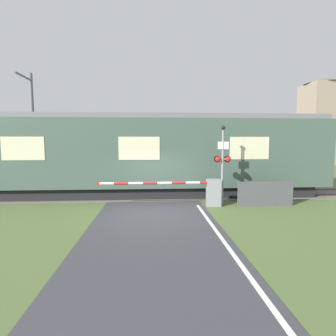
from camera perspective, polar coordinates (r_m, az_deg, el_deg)
name	(u,v)px	position (r m, az deg, el deg)	size (l,w,h in m)	color
ground_plane	(154,212)	(10.77, -3.05, -9.62)	(80.00, 80.00, 0.00)	#4C6033
track_bed	(153,195)	(14.14, -3.19, -5.82)	(36.00, 3.20, 0.13)	#666056
train	(141,155)	(13.89, -5.99, 2.83)	(19.28, 2.95, 4.22)	black
crossing_barrier	(205,191)	(11.75, 7.97, -4.98)	(5.40, 0.44, 1.20)	gray
signal_post	(223,161)	(11.86, 11.83, 1.59)	(0.76, 0.26, 3.55)	gray
catenary_pole	(33,130)	(17.59, -27.33, 7.42)	(0.20, 1.90, 6.84)	slate
distant_building	(321,121)	(40.05, 30.35, 8.89)	(4.76, 4.76, 11.10)	gray
roadside_fence	(265,194)	(12.43, 20.43, -5.30)	(2.50, 0.06, 1.10)	#4C4C51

